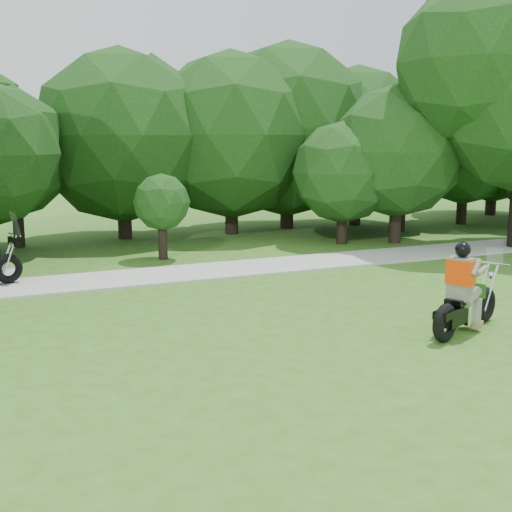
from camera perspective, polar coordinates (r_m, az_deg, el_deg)
ground at (r=12.30m, az=13.00°, el=-8.02°), size 100.00×100.00×0.00m
walkway at (r=19.07m, az=-1.48°, el=-1.11°), size 60.00×2.20×0.06m
tree_line at (r=25.58m, az=-1.77°, el=10.13°), size 41.06×11.85×7.91m
chopper_motorcycle at (r=13.37m, az=18.00°, el=-3.70°), size 2.52×1.46×1.87m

